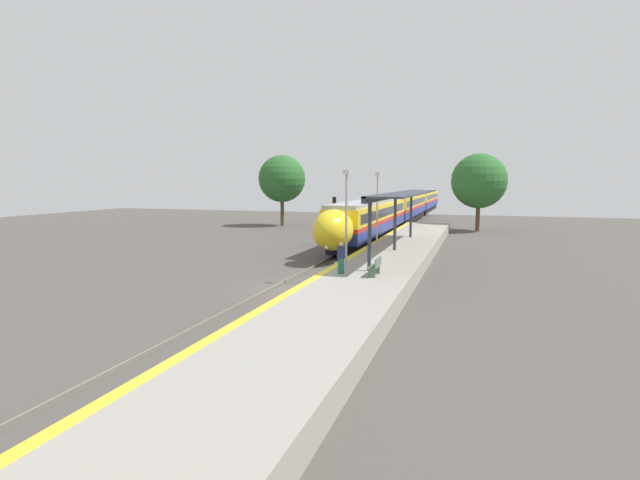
% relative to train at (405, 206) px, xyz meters
% --- Properties ---
extents(ground_plane, '(120.00, 120.00, 0.00)m').
position_rel_train_xyz_m(ground_plane, '(0.00, -41.59, -2.20)').
color(ground_plane, '#4C4742').
extents(rail_left, '(0.08, 90.00, 0.15)m').
position_rel_train_xyz_m(rail_left, '(-0.72, -41.59, -2.12)').
color(rail_left, slate).
rests_on(rail_left, ground_plane).
extents(rail_right, '(0.08, 90.00, 0.15)m').
position_rel_train_xyz_m(rail_right, '(0.72, -41.59, -2.12)').
color(rail_right, slate).
rests_on(rail_right, ground_plane).
extents(train, '(2.79, 70.83, 3.83)m').
position_rel_train_xyz_m(train, '(0.00, 0.00, 0.00)').
color(train, black).
rests_on(train, ground_plane).
extents(platform_right, '(4.59, 64.00, 0.93)m').
position_rel_train_xyz_m(platform_right, '(3.95, -41.59, -1.74)').
color(platform_right, gray).
rests_on(platform_right, ground_plane).
extents(platform_bench, '(0.44, 1.46, 0.89)m').
position_rel_train_xyz_m(platform_bench, '(4.52, -41.60, -0.81)').
color(platform_bench, '#4C6B4C').
rests_on(platform_bench, platform_right).
extents(person_waiting, '(0.36, 0.22, 1.60)m').
position_rel_train_xyz_m(person_waiting, '(2.77, -41.62, -0.45)').
color(person_waiting, '#1E604C').
rests_on(person_waiting, platform_right).
extents(railway_signal, '(0.28, 0.28, 4.17)m').
position_rel_train_xyz_m(railway_signal, '(-2.57, -24.39, 0.37)').
color(railway_signal, '#59595E').
rests_on(railway_signal, ground_plane).
extents(lamppost_near, '(0.36, 0.20, 5.21)m').
position_rel_train_xyz_m(lamppost_near, '(2.52, -39.70, 1.72)').
color(lamppost_near, '#9E9EA3').
rests_on(lamppost_near, platform_right).
extents(lamppost_mid, '(0.36, 0.20, 5.21)m').
position_rel_train_xyz_m(lamppost_mid, '(2.52, -31.30, 1.72)').
color(lamppost_mid, '#9E9EA3').
rests_on(lamppost_mid, platform_right).
extents(station_canopy, '(2.02, 19.08, 3.88)m').
position_rel_train_xyz_m(station_canopy, '(4.52, -32.32, 2.36)').
color(station_canopy, '#333842').
rests_on(station_canopy, platform_right).
extents(background_tree_left, '(5.73, 5.73, 8.65)m').
position_rel_train_xyz_m(background_tree_left, '(-13.85, -8.44, 3.57)').
color(background_tree_left, brown).
rests_on(background_tree_left, ground_plane).
extents(background_tree_right, '(5.97, 5.97, 8.50)m').
position_rel_train_xyz_m(background_tree_right, '(9.12, -7.99, 3.31)').
color(background_tree_right, brown).
rests_on(background_tree_right, ground_plane).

